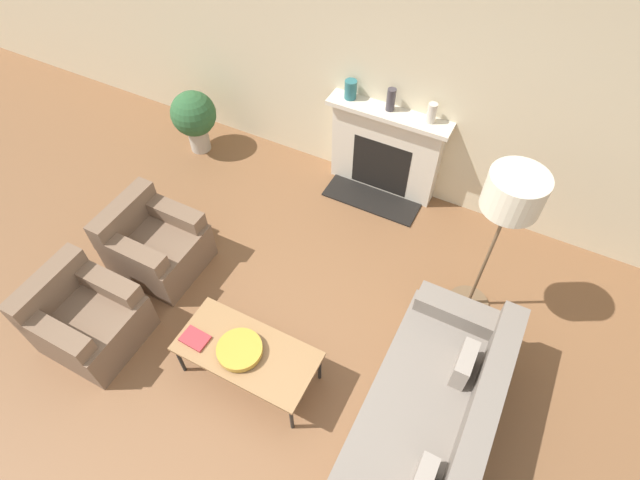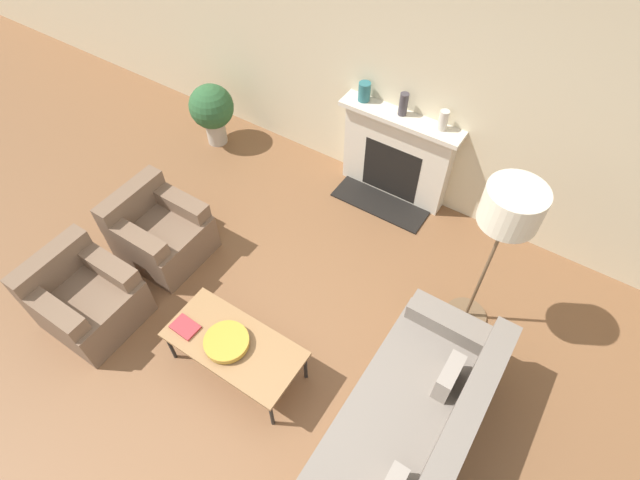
% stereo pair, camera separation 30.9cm
% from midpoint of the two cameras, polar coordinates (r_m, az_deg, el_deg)
% --- Properties ---
extents(ground_plane, '(18.00, 18.00, 0.00)m').
position_cam_midpoint_polar(ground_plane, '(4.55, -5.92, -17.79)').
color(ground_plane, brown).
extents(wall_back, '(18.00, 0.06, 2.90)m').
position_cam_midpoint_polar(wall_back, '(5.21, 14.32, 16.99)').
color(wall_back, beige).
rests_on(wall_back, ground_plane).
extents(fireplace, '(1.35, 0.59, 1.08)m').
position_cam_midpoint_polar(fireplace, '(5.69, 10.21, 9.32)').
color(fireplace, beige).
rests_on(fireplace, ground_plane).
extents(couch, '(0.92, 2.16, 0.75)m').
position_cam_midpoint_polar(couch, '(4.20, 12.01, -21.19)').
color(couch, slate).
rests_on(couch, ground_plane).
extents(armchair_near, '(0.82, 0.77, 0.76)m').
position_cam_midpoint_polar(armchair_near, '(5.06, -23.63, -6.20)').
color(armchair_near, brown).
rests_on(armchair_near, ground_plane).
extents(armchair_far, '(0.82, 0.77, 0.76)m').
position_cam_midpoint_polar(armchair_far, '(5.34, -16.28, 0.78)').
color(armchair_far, brown).
rests_on(armchair_far, ground_plane).
extents(coffee_table, '(1.19, 0.57, 0.44)m').
position_cam_midpoint_polar(coffee_table, '(4.32, -7.75, -11.91)').
color(coffee_table, olive).
rests_on(coffee_table, ground_plane).
extents(bowl, '(0.38, 0.38, 0.07)m').
position_cam_midpoint_polar(bowl, '(4.26, -8.56, -11.53)').
color(bowl, '#BC8E2D').
rests_on(bowl, coffee_table).
extents(book, '(0.24, 0.17, 0.02)m').
position_cam_midpoint_polar(book, '(4.43, -13.22, -9.74)').
color(book, '#9E2D33').
rests_on(book, coffee_table).
extents(floor_lamp, '(0.46, 0.46, 1.72)m').
position_cam_midpoint_polar(floor_lamp, '(4.04, 22.79, 2.42)').
color(floor_lamp, brown).
rests_on(floor_lamp, ground_plane).
extents(mantel_vase_left, '(0.13, 0.13, 0.20)m').
position_cam_midpoint_polar(mantel_vase_left, '(5.45, 6.78, 16.44)').
color(mantel_vase_left, '#28666B').
rests_on(mantel_vase_left, fireplace).
extents(mantel_vase_center_left, '(0.09, 0.09, 0.24)m').
position_cam_midpoint_polar(mantel_vase_center_left, '(5.30, 11.22, 14.94)').
color(mantel_vase_center_left, '#3D383D').
rests_on(mantel_vase_center_left, fireplace).
extents(mantel_vase_center_right, '(0.09, 0.09, 0.21)m').
position_cam_midpoint_polar(mantel_vase_center_right, '(5.20, 15.62, 13.01)').
color(mantel_vase_center_right, beige).
rests_on(mantel_vase_center_right, fireplace).
extents(potted_plant, '(0.55, 0.55, 0.81)m').
position_cam_midpoint_polar(potted_plant, '(6.45, -10.88, 14.43)').
color(potted_plant, '#B2A899').
rests_on(potted_plant, ground_plane).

